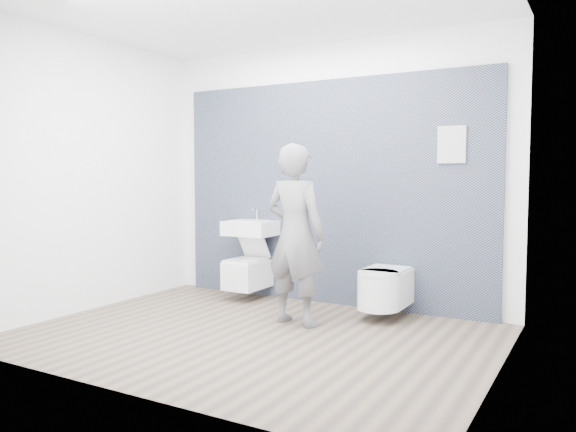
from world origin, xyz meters
The scene contains 8 objects.
ground centered at (0.00, 0.00, 0.00)m, with size 4.00×4.00×0.00m, color brown.
room_shell centered at (0.00, 0.00, 1.74)m, with size 4.00×4.00×4.00m.
tile_wall centered at (0.00, 1.47, 0.00)m, with size 3.60×0.06×2.40m, color black.
washbasin centered at (-0.85, 1.24, 0.80)m, with size 0.54×0.41×0.41m.
toilet_square centered at (-0.85, 1.18, 0.31)m, with size 0.36×0.53×0.66m.
toilet_rounded centered at (0.78, 1.09, 0.30)m, with size 0.40×0.68×0.37m.
info_placard centered at (1.32, 1.43, 0.00)m, with size 0.27×0.03×0.35m, color white.
visitor centered at (0.13, 0.51, 0.84)m, with size 0.61×0.40×1.67m, color slate.
Camera 1 is at (2.61, -4.01, 1.37)m, focal length 35.00 mm.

